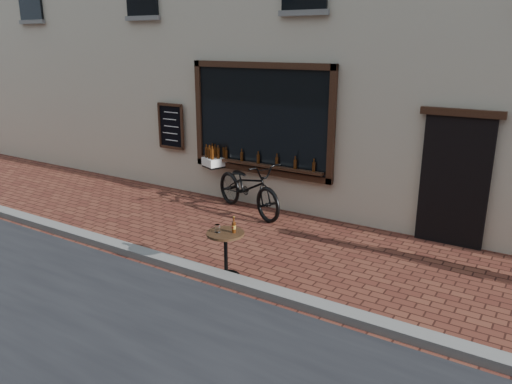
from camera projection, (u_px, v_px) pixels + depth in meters
The scene contains 4 objects.
ground at pixel (245, 297), 6.82m from camera, with size 90.00×90.00×0.00m, color #502319.
kerb at pixel (253, 287), 6.96m from camera, with size 90.00×0.25×0.12m, color slate.
cargo_bicycle at pixel (247, 186), 10.06m from camera, with size 2.48×1.54×1.18m.
bistro_table at pixel (226, 245), 7.25m from camera, with size 0.55×0.55×0.95m.
Camera 1 is at (3.40, -5.08, 3.34)m, focal length 35.00 mm.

